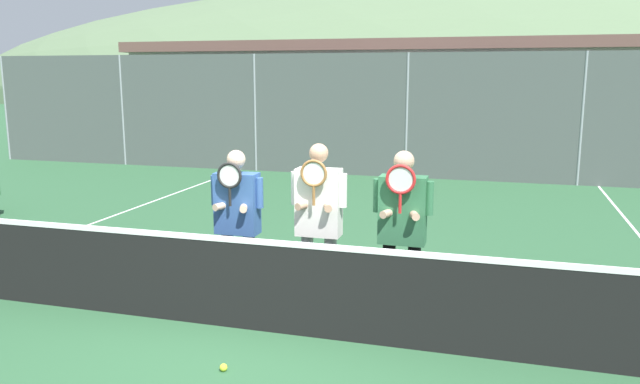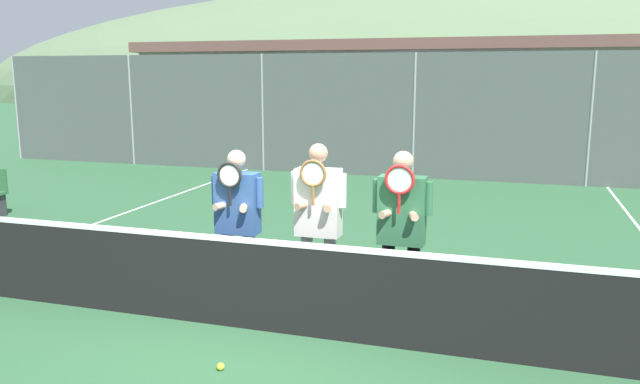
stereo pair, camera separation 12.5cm
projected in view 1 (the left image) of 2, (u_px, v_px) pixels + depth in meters
The scene contains 13 objects.
ground_plane at pixel (259, 330), 6.25m from camera, with size 120.00×120.00×0.00m, color #2D5B38.
hill_distant at pixel (481, 98), 65.18m from camera, with size 117.77×65.43×22.90m.
clubhouse_building at pixel (469, 93), 22.21m from camera, with size 24.84×5.50×3.66m.
fence_back at pixel (407, 116), 15.16m from camera, with size 23.87×0.06×3.03m.
tennis_net at pixel (258, 284), 6.16m from camera, with size 11.91×0.09×1.05m.
court_line_left_sideline at pixel (76, 229), 10.30m from camera, with size 0.05×16.00×0.01m, color white.
player_leftmost at pixel (237, 216), 6.70m from camera, with size 0.60×0.34×1.74m.
player_center_left at pixel (319, 217), 6.43m from camera, with size 0.59×0.34×1.84m.
player_center_right at pixel (402, 224), 6.20m from camera, with size 0.60×0.34×1.80m.
car_far_left at pixel (182, 124), 20.83m from camera, with size 4.61×1.95×1.71m.
car_left_of_center at pixel (323, 126), 19.42m from camera, with size 4.10×2.00×1.85m.
car_center at pixel (487, 130), 18.12m from camera, with size 4.66×1.92×1.82m.
tennis_ball_on_court at pixel (224, 367), 5.39m from camera, with size 0.07×0.07×0.07m.
Camera 1 is at (2.24, -5.47, 2.54)m, focal length 35.00 mm.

